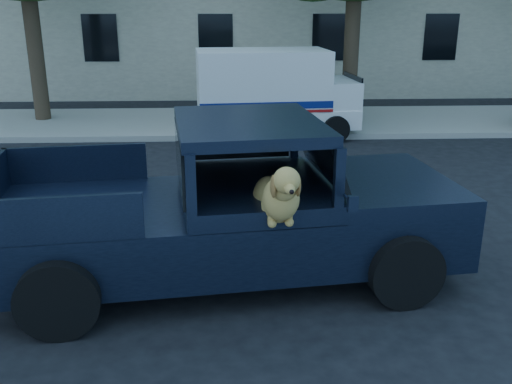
# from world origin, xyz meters

# --- Properties ---
(ground) EXTENTS (120.00, 120.00, 0.00)m
(ground) POSITION_xyz_m (0.00, 0.00, 0.00)
(ground) COLOR black
(ground) RESTS_ON ground
(far_sidewalk) EXTENTS (60.00, 4.00, 0.15)m
(far_sidewalk) POSITION_xyz_m (0.00, 9.20, 0.07)
(far_sidewalk) COLOR gray
(far_sidewalk) RESTS_ON ground
(lane_stripes) EXTENTS (21.60, 0.14, 0.01)m
(lane_stripes) POSITION_xyz_m (2.00, 3.40, 0.01)
(lane_stripes) COLOR silver
(lane_stripes) RESTS_ON ground
(pickup_truck) EXTENTS (6.02, 3.20, 2.07)m
(pickup_truck) POSITION_xyz_m (1.35, -0.40, 0.70)
(pickup_truck) COLOR black
(pickup_truck) RESTS_ON ground
(mail_truck) EXTENTS (4.26, 2.41, 2.25)m
(mail_truck) POSITION_xyz_m (2.60, 7.72, 0.98)
(mail_truck) COLOR silver
(mail_truck) RESTS_ON ground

